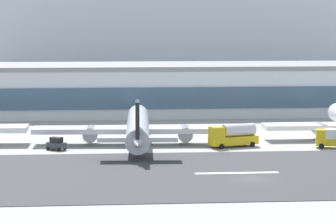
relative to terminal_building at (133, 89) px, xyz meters
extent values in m
plane|color=#9E9E99|center=(12.10, -83.93, -5.71)|extent=(1400.00, 1400.00, 0.00)
cube|color=#38383A|center=(12.10, -79.18, -5.67)|extent=(800.00, 39.37, 0.08)
cube|color=white|center=(10.62, -79.18, -5.62)|extent=(12.00, 1.20, 0.01)
cube|color=silver|center=(0.00, 0.06, -0.50)|extent=(163.97, 24.83, 10.41)
cube|color=#38516B|center=(0.00, -12.51, -1.02)|extent=(159.05, 0.30, 4.68)
cube|color=gray|center=(0.00, 0.06, 5.20)|extent=(165.61, 25.08, 1.00)
cube|color=#A8B2BC|center=(21.18, 138.97, 15.74)|extent=(134.23, 37.16, 42.89)
cylinder|color=silver|center=(-1.73, -48.55, -2.69)|extent=(6.20, 39.16, 3.90)
sphere|color=silver|center=(-0.58, -29.09, -2.69)|extent=(3.71, 3.71, 3.71)
cone|color=silver|center=(-2.88, -68.02, -2.69)|extent=(3.92, 7.22, 3.51)
cube|color=silver|center=(-1.78, -49.33, -3.08)|extent=(36.70, 7.99, 0.86)
cylinder|color=gray|center=(6.40, -49.82, -3.76)|extent=(2.85, 5.60, 2.54)
cylinder|color=gray|center=(-9.96, -48.85, -3.76)|extent=(2.85, 5.60, 2.54)
cube|color=silver|center=(-2.79, -66.46, -2.30)|extent=(12.55, 3.94, 0.69)
cube|color=black|center=(-2.79, -66.46, 0.43)|extent=(0.93, 5.29, 6.24)
cylinder|color=black|center=(-1.85, -50.50, -5.17)|extent=(0.70, 0.70, 1.07)
cylinder|color=gray|center=(31.52, -46.33, -3.84)|extent=(2.43, 5.22, 2.42)
cube|color=gold|center=(14.34, -53.67, -4.56)|extent=(8.88, 5.25, 1.40)
cylinder|color=silver|center=(15.30, -53.34, -2.81)|extent=(6.15, 3.88, 2.10)
cube|color=gold|center=(11.29, -54.74, -2.96)|extent=(2.71, 2.93, 1.80)
cylinder|color=black|center=(11.10, -53.42, -5.26)|extent=(0.94, 0.56, 0.90)
cylinder|color=black|center=(11.96, -55.88, -5.26)|extent=(0.94, 0.56, 0.90)
cylinder|color=black|center=(16.72, -51.47, -5.26)|extent=(0.94, 0.56, 0.90)
cylinder|color=black|center=(17.58, -53.92, -5.26)|extent=(0.94, 0.56, 0.90)
cube|color=#2D3338|center=(-15.70, -54.61, -4.91)|extent=(3.53, 3.18, 1.00)
cube|color=black|center=(-15.70, -54.61, -3.96)|extent=(2.31, 2.17, 0.90)
cylinder|color=black|center=(-15.27, -55.92, -5.41)|extent=(0.65, 0.58, 0.60)
cylinder|color=black|center=(-14.33, -54.63, -5.41)|extent=(0.65, 0.58, 0.60)
cylinder|color=black|center=(-17.08, -54.60, -5.41)|extent=(0.65, 0.58, 0.60)
cylinder|color=black|center=(-16.13, -53.31, -5.41)|extent=(0.65, 0.58, 0.60)
cube|color=gold|center=(31.08, -56.36, -4.66)|extent=(6.36, 3.54, 1.20)
cube|color=gold|center=(28.97, -55.93, -3.31)|extent=(2.08, 2.50, 1.50)
cylinder|color=black|center=(29.26, -54.77, -5.26)|extent=(0.94, 0.45, 0.90)
cylinder|color=black|center=(28.79, -57.12, -5.26)|extent=(0.94, 0.45, 0.90)
camera|label=1|loc=(-10.32, -201.67, 16.41)|focal=94.56mm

